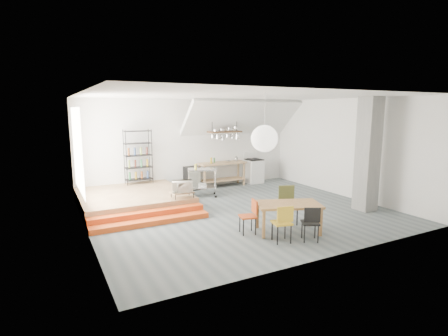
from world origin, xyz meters
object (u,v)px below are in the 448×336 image
rolling_cart (202,179)px  mini_fridge (192,178)px  stove (254,171)px  dining_table (288,206)px

rolling_cart → mini_fridge: size_ratio=1.28×
stove → mini_fridge: (-2.61, 0.04, -0.07)m
dining_table → rolling_cart: rolling_cart is taller
stove → dining_table: 5.63m
rolling_cart → mini_fridge: (0.09, 1.12, -0.19)m
stove → dining_table: stove is taller
dining_table → rolling_cart: 4.07m
dining_table → rolling_cart: (-0.38, 4.05, -0.02)m
rolling_cart → stove: bearing=43.8°
rolling_cart → mini_fridge: rolling_cart is taller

